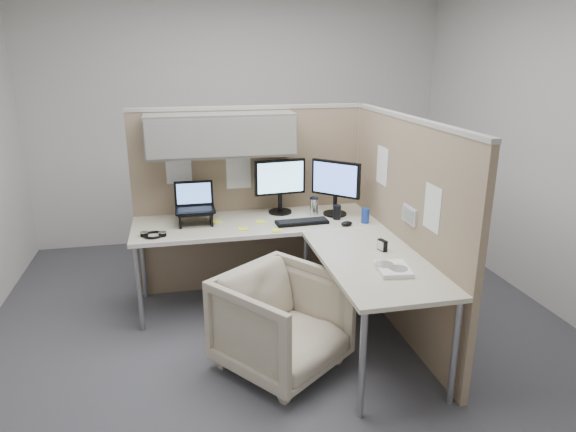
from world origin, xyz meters
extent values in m
plane|color=#434349|center=(0.00, 0.00, 0.00)|extent=(4.50, 4.50, 0.00)
cube|color=#988063|center=(-0.10, 0.90, 0.80)|extent=(2.00, 0.05, 1.60)
cube|color=#A8A399|center=(-0.10, 0.90, 1.61)|extent=(2.00, 0.06, 0.03)
cube|color=slate|center=(-0.35, 0.75, 1.42)|extent=(1.20, 0.34, 0.34)
cube|color=gray|center=(-0.35, 0.57, 1.42)|extent=(1.18, 0.01, 0.30)
plane|color=white|center=(-0.70, 0.87, 1.15)|extent=(0.26, 0.00, 0.26)
plane|color=white|center=(-0.20, 0.87, 1.08)|extent=(0.26, 0.00, 0.26)
cube|color=#988063|center=(0.90, -0.10, 0.80)|extent=(0.05, 2.00, 1.60)
cube|color=#A8A399|center=(0.90, -0.10, 1.61)|extent=(0.06, 2.00, 0.03)
cube|color=#A8A399|center=(0.90, 0.90, 0.80)|extent=(0.06, 0.06, 1.60)
cube|color=silver|center=(0.87, -0.25, 0.96)|extent=(0.02, 0.20, 0.12)
cube|color=gray|center=(0.86, -0.25, 0.96)|extent=(0.00, 0.16, 0.09)
plane|color=white|center=(0.87, 0.30, 1.20)|extent=(0.00, 0.26, 0.26)
plane|color=white|center=(0.87, -0.55, 1.10)|extent=(0.00, 0.26, 0.26)
cube|color=beige|center=(-0.10, 0.54, 0.71)|extent=(2.00, 0.68, 0.03)
cube|color=beige|center=(0.54, -0.45, 0.71)|extent=(0.68, 1.30, 0.03)
cube|color=white|center=(-0.10, 0.20, 0.71)|extent=(2.00, 0.02, 0.03)
cylinder|color=gray|center=(-1.05, 0.25, 0.35)|extent=(0.04, 0.04, 0.70)
cylinder|color=gray|center=(-1.05, 0.83, 0.35)|extent=(0.04, 0.04, 0.70)
cylinder|color=gray|center=(0.25, -1.05, 0.35)|extent=(0.04, 0.04, 0.70)
cylinder|color=gray|center=(0.83, -1.05, 0.35)|extent=(0.04, 0.04, 0.70)
cylinder|color=gray|center=(0.25, 0.25, 0.35)|extent=(0.04, 0.04, 0.70)
imported|color=#C2B99A|center=(-0.09, -0.45, 0.37)|extent=(0.98, 0.97, 0.74)
cylinder|color=black|center=(0.13, 0.73, 0.74)|extent=(0.20, 0.20, 0.02)
cylinder|color=black|center=(0.13, 0.73, 0.82)|extent=(0.04, 0.04, 0.15)
cube|color=black|center=(0.13, 0.73, 1.05)|extent=(0.44, 0.07, 0.30)
cube|color=#88C4EB|center=(0.14, 0.71, 1.05)|extent=(0.40, 0.04, 0.26)
cylinder|color=black|center=(0.58, 0.58, 0.74)|extent=(0.20, 0.20, 0.02)
cylinder|color=black|center=(0.58, 0.58, 0.82)|extent=(0.04, 0.04, 0.15)
cube|color=black|center=(0.58, 0.58, 1.05)|extent=(0.34, 0.33, 0.30)
cube|color=#5A80F4|center=(0.57, 0.56, 1.05)|extent=(0.29, 0.28, 0.26)
cube|color=black|center=(-0.59, 0.57, 0.83)|extent=(0.28, 0.22, 0.01)
cube|color=black|center=(-0.72, 0.57, 0.79)|extent=(0.02, 0.20, 0.11)
cube|color=black|center=(-0.47, 0.57, 0.79)|extent=(0.02, 0.20, 0.11)
cube|color=black|center=(-0.59, 0.57, 0.85)|extent=(0.31, 0.22, 0.02)
cube|color=black|center=(-0.59, 0.70, 0.96)|extent=(0.31, 0.05, 0.20)
cube|color=#598CF2|center=(-0.59, 0.69, 0.95)|extent=(0.27, 0.04, 0.16)
cube|color=black|center=(0.25, 0.40, 0.74)|extent=(0.43, 0.16, 0.02)
ellipsoid|color=black|center=(0.59, 0.27, 0.75)|extent=(0.11, 0.09, 0.04)
cylinder|color=silver|center=(0.40, 0.60, 0.80)|extent=(0.07, 0.07, 0.15)
cylinder|color=black|center=(0.40, 0.60, 0.88)|extent=(0.07, 0.07, 0.01)
cylinder|color=#1E3FA5|center=(0.76, 0.31, 0.79)|extent=(0.07, 0.07, 0.12)
cylinder|color=black|center=(0.56, 0.45, 0.79)|extent=(0.07, 0.07, 0.12)
cube|color=#EFF640|center=(-0.43, 0.58, 0.73)|extent=(0.10, 0.10, 0.01)
cube|color=#EFF640|center=(-0.07, 0.50, 0.73)|extent=(0.09, 0.09, 0.01)
cube|color=#EFF640|center=(0.01, 0.26, 0.73)|extent=(0.09, 0.09, 0.01)
cube|color=#EFF640|center=(-0.24, 0.36, 0.73)|extent=(0.08, 0.08, 0.01)
torus|color=black|center=(-0.92, 0.34, 0.74)|extent=(0.18, 0.18, 0.02)
cylinder|color=black|center=(-0.99, 0.36, 0.75)|extent=(0.06, 0.06, 0.03)
cylinder|color=black|center=(-0.85, 0.33, 0.75)|extent=(0.06, 0.06, 0.03)
cube|color=white|center=(0.58, -0.65, 0.74)|extent=(0.22, 0.27, 0.03)
cylinder|color=silver|center=(0.60, -0.68, 0.76)|extent=(0.12, 0.12, 0.00)
cylinder|color=silver|center=(0.54, -0.60, 0.76)|extent=(0.12, 0.12, 0.00)
cube|color=black|center=(0.65, -0.30, 0.77)|extent=(0.05, 0.08, 0.08)
cube|color=white|center=(0.64, -0.31, 0.77)|extent=(0.02, 0.06, 0.06)
camera|label=1|loc=(-0.70, -3.43, 2.05)|focal=32.00mm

